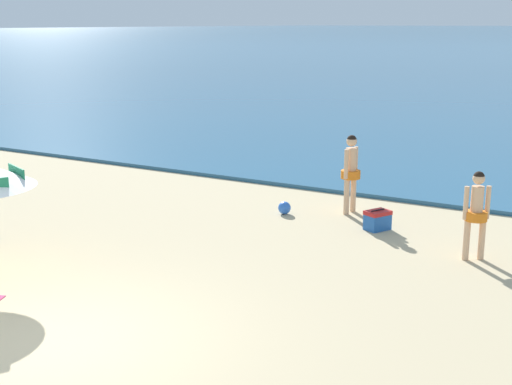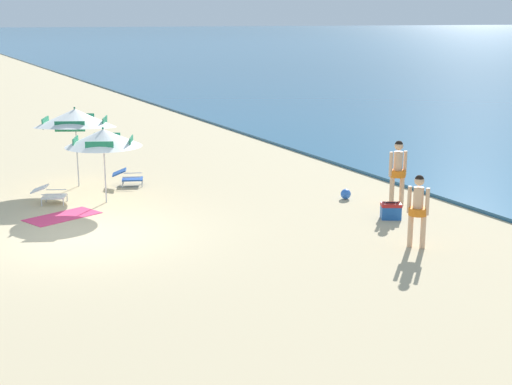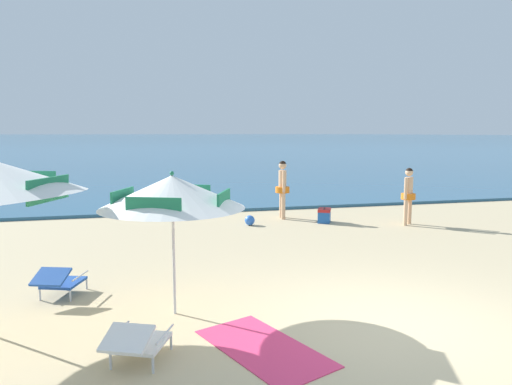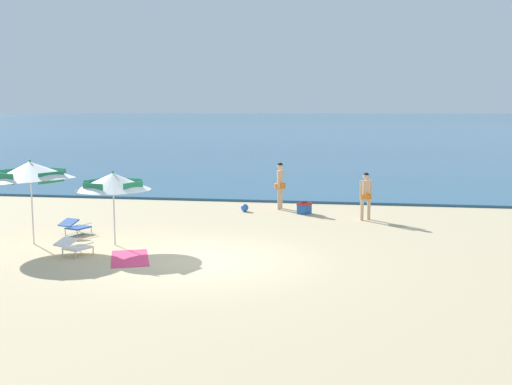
{
  "view_description": "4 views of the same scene",
  "coord_description": "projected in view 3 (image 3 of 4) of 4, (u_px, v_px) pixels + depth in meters",
  "views": [
    {
      "loc": [
        6.62,
        -5.94,
        4.13
      ],
      "look_at": [
        -0.01,
        5.44,
        0.92
      ],
      "focal_mm": 49.1,
      "sensor_mm": 36.0,
      "label": 1
    },
    {
      "loc": [
        15.98,
        -3.47,
        4.85
      ],
      "look_at": [
        0.94,
        3.89,
        0.82
      ],
      "focal_mm": 50.86,
      "sensor_mm": 36.0,
      "label": 2
    },
    {
      "loc": [
        -3.31,
        -5.29,
        2.58
      ],
      "look_at": [
        -0.7,
        5.08,
        1.21
      ],
      "focal_mm": 32.76,
      "sensor_mm": 36.0,
      "label": 3
    },
    {
      "loc": [
        3.56,
        -14.06,
        3.67
      ],
      "look_at": [
        0.74,
        3.24,
        1.27
      ],
      "focal_mm": 42.0,
      "sensor_mm": 36.0,
      "label": 4
    }
  ],
  "objects": [
    {
      "name": "cooler_box",
      "position": [
        324.0,
        215.0,
        13.53
      ],
      "size": [
        0.54,
        0.6,
        0.43
      ],
      "color": "#1E56A8",
      "rests_on": "ground"
    },
    {
      "name": "lounge_chair_beside_umbrella",
      "position": [
        137.0,
        341.0,
        5.2
      ],
      "size": [
        0.83,
        1.0,
        0.51
      ],
      "color": "white",
      "rests_on": "ground"
    },
    {
      "name": "lounge_chair_under_umbrella",
      "position": [
        59.0,
        281.0,
        7.34
      ],
      "size": [
        0.78,
        1.0,
        0.51
      ],
      "color": "#1E4799",
      "rests_on": "ground"
    },
    {
      "name": "beach_ball",
      "position": [
        250.0,
        220.0,
        13.11
      ],
      "size": [
        0.28,
        0.28,
        0.28
      ],
      "primitive_type": "sphere",
      "color": "blue",
      "rests_on": "ground"
    },
    {
      "name": "beach_umbrella_striped_main",
      "position": [
        172.0,
        192.0,
        6.49
      ],
      "size": [
        2.88,
        2.88,
        2.06
      ],
      "color": "silver",
      "rests_on": "ground"
    },
    {
      "name": "ocean_water",
      "position": [
        142.0,
        136.0,
        400.26
      ],
      "size": [
        800.0,
        800.0,
        0.1
      ],
      "primitive_type": "cube",
      "color": "#285B7F",
      "rests_on": "ground"
    },
    {
      "name": "ground_plane",
      "position": [
        400.0,
        328.0,
        6.22
      ],
      "size": [
        800.0,
        800.0,
        0.0
      ],
      "primitive_type": "plane",
      "color": "tan"
    },
    {
      "name": "person_standing_near_shore",
      "position": [
        408.0,
        192.0,
        13.09
      ],
      "size": [
        0.41,
        0.39,
        1.61
      ],
      "color": "#D8A87F",
      "rests_on": "ground"
    },
    {
      "name": "beach_towel",
      "position": [
        264.0,
        348.0,
        5.63
      ],
      "size": [
        1.51,
        2.01,
        0.01
      ],
      "primitive_type": "cube",
      "rotation": [
        0.0,
        0.0,
        0.38
      ],
      "color": "#DB3866",
      "rests_on": "ground"
    },
    {
      "name": "person_standing_beside",
      "position": [
        282.0,
        185.0,
        14.07
      ],
      "size": [
        0.43,
        0.52,
        1.75
      ],
      "color": "#D8A87F",
      "rests_on": "ground"
    }
  ]
}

